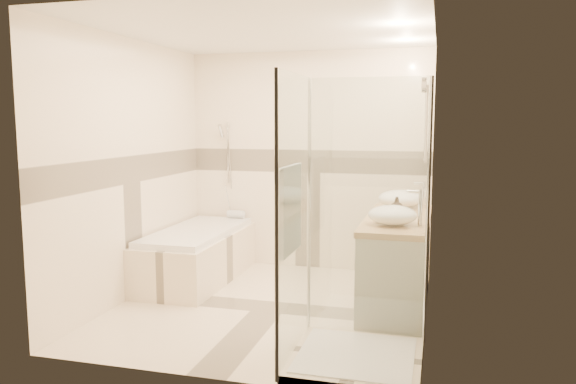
% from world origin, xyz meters
% --- Properties ---
extents(room, '(2.82, 3.02, 2.52)m').
position_xyz_m(room, '(0.06, 0.01, 1.26)').
color(room, beige).
rests_on(room, ground).
extents(bathtub, '(0.75, 1.70, 0.56)m').
position_xyz_m(bathtub, '(-1.02, 0.65, 0.31)').
color(bathtub, '#F5E1C4').
rests_on(bathtub, ground).
extents(vanity, '(0.58, 1.62, 0.85)m').
position_xyz_m(vanity, '(1.12, 0.30, 0.43)').
color(vanity, white).
rests_on(vanity, ground).
extents(shower_enclosure, '(0.96, 0.93, 2.04)m').
position_xyz_m(shower_enclosure, '(0.83, -0.97, 0.51)').
color(shower_enclosure, '#F5E1C4').
rests_on(shower_enclosure, ground).
extents(vessel_sink_near, '(0.44, 0.44, 0.18)m').
position_xyz_m(vessel_sink_near, '(1.10, 0.88, 0.94)').
color(vessel_sink_near, white).
rests_on(vessel_sink_near, vanity).
extents(vessel_sink_far, '(0.41, 0.41, 0.16)m').
position_xyz_m(vessel_sink_far, '(1.10, -0.10, 0.93)').
color(vessel_sink_far, white).
rests_on(vessel_sink_far, vanity).
extents(faucet_near, '(0.11, 0.03, 0.27)m').
position_xyz_m(faucet_near, '(1.32, 0.88, 1.00)').
color(faucet_near, silver).
rests_on(faucet_near, vanity).
extents(faucet_far, '(0.13, 0.03, 0.31)m').
position_xyz_m(faucet_far, '(1.32, -0.10, 1.03)').
color(faucet_far, silver).
rests_on(faucet_far, vanity).
extents(amenity_bottle_a, '(0.09, 0.09, 0.16)m').
position_xyz_m(amenity_bottle_a, '(1.10, 0.14, 0.93)').
color(amenity_bottle_a, black).
rests_on(amenity_bottle_a, vanity).
extents(amenity_bottle_b, '(0.17, 0.17, 0.17)m').
position_xyz_m(amenity_bottle_b, '(1.10, 0.37, 0.94)').
color(amenity_bottle_b, black).
rests_on(amenity_bottle_b, vanity).
extents(folded_towels, '(0.19, 0.26, 0.08)m').
position_xyz_m(folded_towels, '(1.10, 0.97, 0.89)').
color(folded_towels, silver).
rests_on(folded_towels, vanity).
extents(rolled_towel, '(0.21, 0.09, 0.09)m').
position_xyz_m(rolled_towel, '(-0.86, 1.41, 0.61)').
color(rolled_towel, silver).
rests_on(rolled_towel, bathtub).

